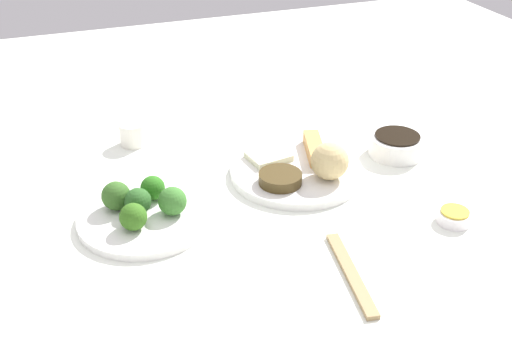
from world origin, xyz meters
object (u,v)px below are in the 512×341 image
soy_sauce_bowl (396,146)px  teacup (133,134)px  sauce_ramekin_hot_mustard (454,217)px  chopsticks_pair (351,273)px  main_plate (298,172)px  broccoli_plate (145,217)px

soy_sauce_bowl → teacup: size_ratio=1.97×
sauce_ramekin_hot_mustard → chopsticks_pair: (-0.24, -0.07, -0.01)m
main_plate → broccoli_plate: main_plate is taller
main_plate → sauce_ramekin_hot_mustard: sauce_ramekin_hot_mustard is taller
soy_sauce_bowl → main_plate: bearing=-177.6°
broccoli_plate → soy_sauce_bowl: bearing=6.8°
main_plate → chopsticks_pair: main_plate is taller
soy_sauce_bowl → sauce_ramekin_hot_mustard: (-0.03, -0.25, -0.01)m
main_plate → sauce_ramekin_hot_mustard: 0.31m
broccoli_plate → chopsticks_pair: size_ratio=1.16×
soy_sauce_bowl → sauce_ramekin_hot_mustard: bearing=-97.6°
main_plate → teacup: teacup is taller
broccoli_plate → teacup: bearing=83.4°
teacup → chopsticks_pair: size_ratio=0.28×
sauce_ramekin_hot_mustard → chopsticks_pair: 0.25m
chopsticks_pair → main_plate: bearing=82.1°
broccoli_plate → chopsticks_pair: 0.37m
sauce_ramekin_hot_mustard → chopsticks_pair: bearing=-163.7°
soy_sauce_bowl → chopsticks_pair: 0.42m
main_plate → soy_sauce_bowl: 0.23m
broccoli_plate → soy_sauce_bowl: (0.54, 0.06, 0.01)m
soy_sauce_bowl → teacup: bearing=155.4°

